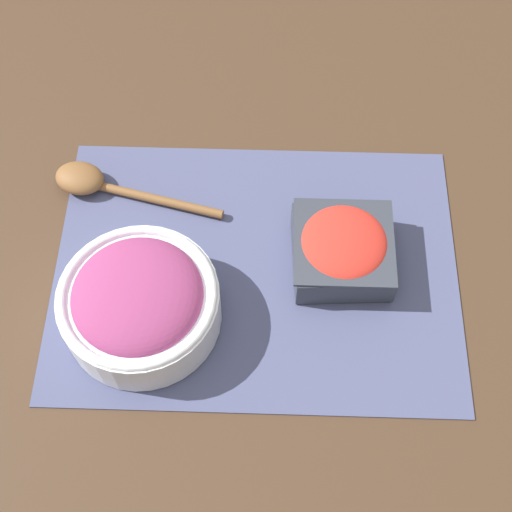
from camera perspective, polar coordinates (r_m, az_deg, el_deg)
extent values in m
plane|color=#422D1E|center=(0.91, 0.00, -1.05)|extent=(3.00, 3.00, 0.00)
cube|color=#474C70|center=(0.91, 0.00, -0.99)|extent=(0.51, 0.38, 0.00)
cylinder|color=silver|center=(0.86, -9.19, -4.01)|extent=(0.19, 0.19, 0.06)
torus|color=silver|center=(0.83, -9.48, -3.13)|extent=(0.19, 0.19, 0.01)
ellipsoid|color=#93386B|center=(0.83, -9.48, -3.13)|extent=(0.15, 0.15, 0.05)
cube|color=#333842|center=(0.90, 6.89, 0.33)|extent=(0.13, 0.13, 0.04)
cube|color=#333842|center=(0.87, 7.06, 1.12)|extent=(0.12, 0.12, 0.00)
ellipsoid|color=red|center=(0.88, 7.05, 1.05)|extent=(0.11, 0.11, 0.03)
cylinder|color=brown|center=(0.96, -7.98, 4.52)|extent=(0.18, 0.06, 0.01)
ellipsoid|color=brown|center=(0.99, -13.93, 6.07)|extent=(0.08, 0.07, 0.03)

